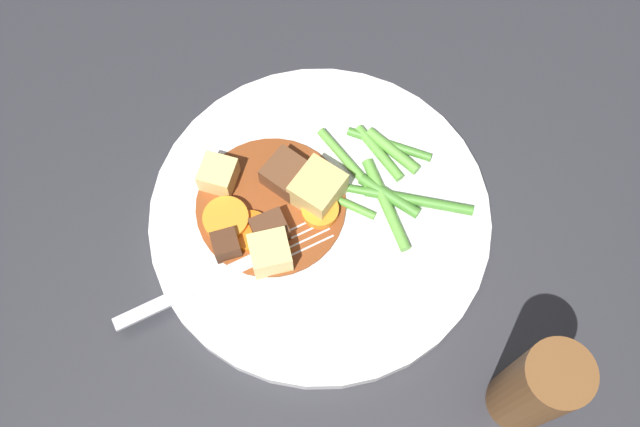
{
  "coord_description": "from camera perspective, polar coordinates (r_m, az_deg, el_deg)",
  "views": [
    {
      "loc": [
        0.03,
        0.22,
        0.54
      ],
      "look_at": [
        0.0,
        0.0,
        0.01
      ],
      "focal_mm": 41.31,
      "sensor_mm": 36.0,
      "label": 1
    }
  ],
  "objects": [
    {
      "name": "ground_plane",
      "position": [
        0.59,
        -0.0,
        -0.51
      ],
      "size": [
        3.0,
        3.0,
        0.0
      ],
      "primitive_type": "plane",
      "color": "#2D2D33"
    },
    {
      "name": "dinner_plate",
      "position": [
        0.58,
        -0.0,
        -0.26
      ],
      "size": [
        0.27,
        0.27,
        0.01
      ],
      "primitive_type": "cylinder",
      "color": "white",
      "rests_on": "ground_plane"
    },
    {
      "name": "stew_sauce",
      "position": [
        0.57,
        -3.83,
        0.63
      ],
      "size": [
        0.12,
        0.12,
        0.0
      ],
      "primitive_type": "cylinder",
      "color": "brown",
      "rests_on": "dinner_plate"
    },
    {
      "name": "carrot_slice_0",
      "position": [
        0.57,
        -0.39,
        0.15
      ],
      "size": [
        0.03,
        0.03,
        0.01
      ],
      "primitive_type": "cylinder",
      "rotation": [
        0.0,
        0.0,
        1.55
      ],
      "color": "orange",
      "rests_on": "dinner_plate"
    },
    {
      "name": "carrot_slice_1",
      "position": [
        0.57,
        -7.24,
        -0.84
      ],
      "size": [
        0.05,
        0.05,
        0.01
      ],
      "primitive_type": "cylinder",
      "rotation": [
        0.0,
        0.0,
        3.52
      ],
      "color": "orange",
      "rests_on": "dinner_plate"
    },
    {
      "name": "carrot_slice_2",
      "position": [
        0.56,
        -5.42,
        -1.39
      ],
      "size": [
        0.05,
        0.05,
        0.01
      ],
      "primitive_type": "cylinder",
      "rotation": [
        0.0,
        0.0,
        0.92
      ],
      "color": "orange",
      "rests_on": "dinner_plate"
    },
    {
      "name": "carrot_slice_3",
      "position": [
        0.58,
        0.36,
        2.32
      ],
      "size": [
        0.04,
        0.04,
        0.01
      ],
      "primitive_type": "cylinder",
      "rotation": [
        0.0,
        0.0,
        4.29
      ],
      "color": "orange",
      "rests_on": "dinner_plate"
    },
    {
      "name": "potato_chunk_0",
      "position": [
        0.58,
        -7.87,
        2.94
      ],
      "size": [
        0.03,
        0.03,
        0.02
      ],
      "primitive_type": "cube",
      "rotation": [
        0.0,
        0.0,
        1.17
      ],
      "color": "#E5CC7A",
      "rests_on": "dinner_plate"
    },
    {
      "name": "potato_chunk_1",
      "position": [
        0.56,
        -0.64,
        1.83
      ],
      "size": [
        0.05,
        0.05,
        0.03
      ],
      "primitive_type": "cube",
      "rotation": [
        0.0,
        0.0,
        2.42
      ],
      "color": "#DBBC6B",
      "rests_on": "dinner_plate"
    },
    {
      "name": "potato_chunk_2",
      "position": [
        0.55,
        -3.88,
        -3.09
      ],
      "size": [
        0.03,
        0.03,
        0.03
      ],
      "primitive_type": "cube",
      "rotation": [
        0.0,
        0.0,
        3.26
      ],
      "color": "#E5CC7A",
      "rests_on": "dinner_plate"
    },
    {
      "name": "meat_chunk_0",
      "position": [
        0.57,
        -2.62,
        3.03
      ],
      "size": [
        0.04,
        0.04,
        0.02
      ],
      "primitive_type": "cube",
      "rotation": [
        0.0,
        0.0,
        0.81
      ],
      "color": "brown",
      "rests_on": "dinner_plate"
    },
    {
      "name": "meat_chunk_1",
      "position": [
        0.56,
        -7.29,
        -2.45
      ],
      "size": [
        0.02,
        0.02,
        0.02
      ],
      "primitive_type": "cube",
      "rotation": [
        0.0,
        0.0,
        4.89
      ],
      "color": "#4C2B19",
      "rests_on": "dinner_plate"
    },
    {
      "name": "meat_chunk_2",
      "position": [
        0.56,
        -3.91,
        -1.28
      ],
      "size": [
        0.03,
        0.03,
        0.02
      ],
      "primitive_type": "cube",
      "rotation": [
        0.0,
        0.0,
        0.3
      ],
      "color": "#56331E",
      "rests_on": "dinner_plate"
    },
    {
      "name": "green_bean_0",
      "position": [
        0.57,
        5.09,
        0.97
      ],
      "size": [
        0.03,
        0.08,
        0.01
      ],
      "primitive_type": "cylinder",
      "rotation": [
        0.0,
        1.57,
        4.95
      ],
      "color": "#66AD42",
      "rests_on": "dinner_plate"
    },
    {
      "name": "green_bean_1",
      "position": [
        0.58,
        5.4,
        1.36
      ],
      "size": [
        0.05,
        0.04,
        0.01
      ],
      "primitive_type": "cylinder",
      "rotation": [
        0.0,
        1.57,
        5.56
      ],
      "color": "#4C8E33",
      "rests_on": "dinner_plate"
    },
    {
      "name": "green_bean_2",
      "position": [
        0.59,
        5.65,
        4.86
      ],
      "size": [
        0.04,
        0.04,
        0.01
      ],
      "primitive_type": "cylinder",
      "rotation": [
        0.0,
        1.57,
        5.41
      ],
      "color": "#66AD42",
      "rests_on": "dinner_plate"
    },
    {
      "name": "green_bean_3",
      "position": [
        0.6,
        5.38,
        5.36
      ],
      "size": [
        0.07,
        0.04,
        0.01
      ],
      "primitive_type": "cylinder",
      "rotation": [
        0.0,
        1.57,
        5.81
      ],
      "color": "#4C8E33",
      "rests_on": "dinner_plate"
    },
    {
      "name": "green_bean_4",
      "position": [
        0.58,
        0.46,
        1.48
      ],
      "size": [
        0.07,
        0.05,
        0.01
      ],
      "primitive_type": "cylinder",
      "rotation": [
        0.0,
        1.57,
        5.71
      ],
      "color": "#599E38",
      "rests_on": "dinner_plate"
    },
    {
      "name": "green_bean_5",
      "position": [
        0.58,
        7.62,
        1.24
      ],
      "size": [
        0.08,
        0.03,
        0.01
      ],
      "primitive_type": "cylinder",
      "rotation": [
        0.0,
        1.57,
        5.97
      ],
      "color": "#4C8E33",
      "rests_on": "dinner_plate"
    },
    {
      "name": "green_bean_6",
      "position": [
        0.59,
        4.59,
        4.7
      ],
      "size": [
        0.03,
        0.05,
        0.01
      ],
      "primitive_type": "cylinder",
      "rotation": [
        0.0,
        1.57,
        5.21
      ],
      "color": "#66AD42",
      "rests_on": "dinner_plate"
    },
    {
      "name": "green_bean_7",
      "position": [
        0.59,
        2.11,
        4.07
      ],
      "size": [
        0.04,
        0.06,
        0.01
      ],
      "primitive_type": "cylinder",
      "rotation": [
        0.0,
        1.57,
        5.25
      ],
      "color": "#66AD42",
      "rests_on": "dinner_plate"
    },
    {
      "name": "green_bean_8",
      "position": [
        0.58,
        1.68,
        2.09
      ],
      "size": [
        0.08,
        0.03,
        0.01
      ],
      "primitive_type": "cylinder",
      "rotation": [
        0.0,
        1.57,
        5.96
      ],
      "color": "#4C8E33",
      "rests_on": "dinner_plate"
    },
    {
      "name": "fork",
      "position": [
        0.56,
        -6.86,
        -4.42
      ],
      "size": [
        0.17,
        0.07,
        0.0
      ],
      "color": "silver",
      "rests_on": "dinner_plate"
    },
    {
      "name": "pepper_mill",
      "position": [
        0.51,
        16.42,
        -12.86
      ],
      "size": [
        0.04,
        0.04,
        0.11
      ],
      "primitive_type": "cylinder",
      "color": "brown",
      "rests_on": "ground_plane"
    }
  ]
}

